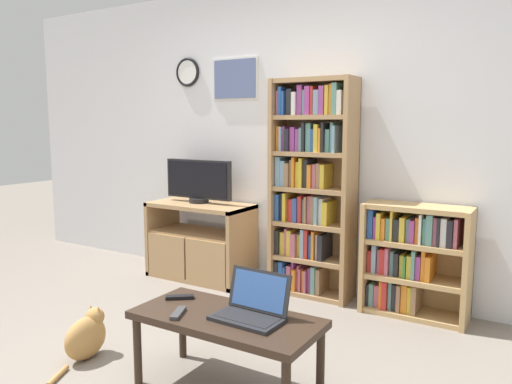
{
  "coord_description": "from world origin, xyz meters",
  "views": [
    {
      "loc": [
        1.86,
        -1.92,
        1.41
      ],
      "look_at": [
        0.06,
        1.04,
        0.93
      ],
      "focal_mm": 35.0,
      "sensor_mm": 36.0,
      "label": 1
    }
  ],
  "objects_px": {
    "laptop": "(252,307)",
    "remote_far_from_laptop": "(180,297)",
    "bookshelf_tall": "(310,187)",
    "remote_near_laptop": "(179,313)",
    "bookshelf_short": "(411,258)",
    "coffee_table": "(226,324)",
    "tv_stand": "(199,241)",
    "television": "(198,181)",
    "cat": "(87,336)"
  },
  "relations": [
    {
      "from": "laptop",
      "to": "remote_near_laptop",
      "type": "height_order",
      "value": "laptop"
    },
    {
      "from": "laptop",
      "to": "remote_far_from_laptop",
      "type": "distance_m",
      "value": 0.5
    },
    {
      "from": "television",
      "to": "cat",
      "type": "bearing_deg",
      "value": -75.64
    },
    {
      "from": "laptop",
      "to": "remote_near_laptop",
      "type": "bearing_deg",
      "value": -152.81
    },
    {
      "from": "laptop",
      "to": "remote_far_from_laptop",
      "type": "height_order",
      "value": "laptop"
    },
    {
      "from": "bookshelf_tall",
      "to": "remote_near_laptop",
      "type": "distance_m",
      "value": 1.81
    },
    {
      "from": "laptop",
      "to": "television",
      "type": "bearing_deg",
      "value": 137.28
    },
    {
      "from": "remote_near_laptop",
      "to": "coffee_table",
      "type": "bearing_deg",
      "value": -174.15
    },
    {
      "from": "bookshelf_tall",
      "to": "remote_near_laptop",
      "type": "relative_size",
      "value": 10.73
    },
    {
      "from": "tv_stand",
      "to": "remote_far_from_laptop",
      "type": "height_order",
      "value": "tv_stand"
    },
    {
      "from": "coffee_table",
      "to": "laptop",
      "type": "height_order",
      "value": "laptop"
    },
    {
      "from": "cat",
      "to": "laptop",
      "type": "bearing_deg",
      "value": 5.88
    },
    {
      "from": "remote_far_from_laptop",
      "to": "bookshelf_short",
      "type": "bearing_deg",
      "value": 111.5
    },
    {
      "from": "coffee_table",
      "to": "laptop",
      "type": "xyz_separation_m",
      "value": [
        0.13,
        0.04,
        0.11
      ]
    },
    {
      "from": "cat",
      "to": "tv_stand",
      "type": "bearing_deg",
      "value": 100.78
    },
    {
      "from": "tv_stand",
      "to": "bookshelf_short",
      "type": "relative_size",
      "value": 1.15
    },
    {
      "from": "tv_stand",
      "to": "television",
      "type": "bearing_deg",
      "value": 127.4
    },
    {
      "from": "television",
      "to": "cat",
      "type": "height_order",
      "value": "television"
    },
    {
      "from": "bookshelf_short",
      "to": "laptop",
      "type": "bearing_deg",
      "value": -104.78
    },
    {
      "from": "television",
      "to": "bookshelf_tall",
      "type": "distance_m",
      "value": 1.08
    },
    {
      "from": "coffee_table",
      "to": "cat",
      "type": "height_order",
      "value": "coffee_table"
    },
    {
      "from": "coffee_table",
      "to": "cat",
      "type": "bearing_deg",
      "value": -172.63
    },
    {
      "from": "television",
      "to": "bookshelf_tall",
      "type": "xyz_separation_m",
      "value": [
        1.08,
        0.09,
        0.0
      ]
    },
    {
      "from": "tv_stand",
      "to": "laptop",
      "type": "xyz_separation_m",
      "value": [
        1.46,
        -1.45,
        0.13
      ]
    },
    {
      "from": "bookshelf_tall",
      "to": "coffee_table",
      "type": "height_order",
      "value": "bookshelf_tall"
    },
    {
      "from": "bookshelf_short",
      "to": "remote_near_laptop",
      "type": "xyz_separation_m",
      "value": [
        -0.76,
        -1.73,
        0.0
      ]
    },
    {
      "from": "television",
      "to": "bookshelf_short",
      "type": "relative_size",
      "value": 0.84
    },
    {
      "from": "bookshelf_short",
      "to": "remote_far_from_laptop",
      "type": "height_order",
      "value": "bookshelf_short"
    },
    {
      "from": "television",
      "to": "bookshelf_tall",
      "type": "height_order",
      "value": "bookshelf_tall"
    },
    {
      "from": "television",
      "to": "coffee_table",
      "type": "xyz_separation_m",
      "value": [
        1.36,
        -1.54,
        -0.52
      ]
    },
    {
      "from": "coffee_table",
      "to": "remote_near_laptop",
      "type": "height_order",
      "value": "remote_near_laptop"
    },
    {
      "from": "bookshelf_tall",
      "to": "laptop",
      "type": "xyz_separation_m",
      "value": [
        0.42,
        -1.58,
        -0.42
      ]
    },
    {
      "from": "coffee_table",
      "to": "cat",
      "type": "xyz_separation_m",
      "value": [
        -0.94,
        -0.12,
        -0.23
      ]
    },
    {
      "from": "bookshelf_short",
      "to": "coffee_table",
      "type": "distance_m",
      "value": 1.7
    },
    {
      "from": "bookshelf_tall",
      "to": "remote_far_from_laptop",
      "type": "height_order",
      "value": "bookshelf_tall"
    },
    {
      "from": "tv_stand",
      "to": "television",
      "type": "height_order",
      "value": "television"
    },
    {
      "from": "tv_stand",
      "to": "remote_near_laptop",
      "type": "relative_size",
      "value": 5.78
    },
    {
      "from": "tv_stand",
      "to": "cat",
      "type": "bearing_deg",
      "value": -76.41
    },
    {
      "from": "tv_stand",
      "to": "remote_far_from_laptop",
      "type": "xyz_separation_m",
      "value": [
        0.96,
        -1.43,
        0.08
      ]
    },
    {
      "from": "bookshelf_tall",
      "to": "remote_far_from_laptop",
      "type": "distance_m",
      "value": 1.63
    },
    {
      "from": "bookshelf_short",
      "to": "laptop",
      "type": "relative_size",
      "value": 2.25
    },
    {
      "from": "bookshelf_tall",
      "to": "bookshelf_short",
      "type": "xyz_separation_m",
      "value": [
        0.84,
        -0.02,
        -0.47
      ]
    },
    {
      "from": "tv_stand",
      "to": "coffee_table",
      "type": "height_order",
      "value": "tv_stand"
    },
    {
      "from": "laptop",
      "to": "cat",
      "type": "xyz_separation_m",
      "value": [
        -1.07,
        -0.16,
        -0.34
      ]
    },
    {
      "from": "remote_far_from_laptop",
      "to": "cat",
      "type": "bearing_deg",
      "value": -109.64
    },
    {
      "from": "bookshelf_tall",
      "to": "remote_far_from_laptop",
      "type": "relative_size",
      "value": 11.51
    },
    {
      "from": "bookshelf_tall",
      "to": "cat",
      "type": "relative_size",
      "value": 3.54
    },
    {
      "from": "coffee_table",
      "to": "laptop",
      "type": "bearing_deg",
      "value": 17.63
    },
    {
      "from": "bookshelf_tall",
      "to": "remote_near_laptop",
      "type": "xyz_separation_m",
      "value": [
        0.07,
        -1.75,
        -0.47
      ]
    },
    {
      "from": "bookshelf_tall",
      "to": "coffee_table",
      "type": "distance_m",
      "value": 1.73
    }
  ]
}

